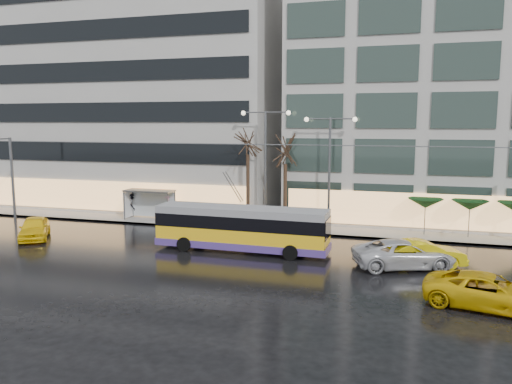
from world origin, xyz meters
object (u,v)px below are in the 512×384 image
at_px(taxi_a, 34,228).
at_px(trolleybus, 241,230).
at_px(street_lamp_near, 265,152).
at_px(bus_shelter, 146,198).

bearing_deg(taxi_a, trolleybus, -30.42).
xyz_separation_m(trolleybus, taxi_a, (-15.32, -0.83, -0.63)).
relative_size(street_lamp_near, taxi_a, 1.96).
height_order(trolleybus, bus_shelter, trolleybus).
distance_m(bus_shelter, taxi_a, 9.46).
height_order(trolleybus, taxi_a, trolleybus).
distance_m(trolleybus, bus_shelter, 13.11).
bearing_deg(trolleybus, taxi_a, -176.91).
height_order(street_lamp_near, taxi_a, street_lamp_near).
xyz_separation_m(street_lamp_near, taxi_a, (-14.90, -8.34, -5.21)).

